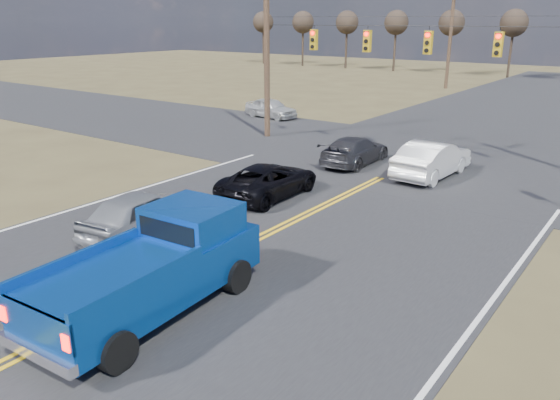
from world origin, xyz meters
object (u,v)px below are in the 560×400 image
Objects in this scene: silver_suv at (141,213)px; cross_car_west at (271,108)px; black_suv at (269,180)px; white_car_queue at (432,159)px; pickup_truck at (155,268)px; dgrey_car_queue at (355,150)px.

silver_suv is 21.21m from cross_car_west.
silver_suv is at bearing 79.90° from black_suv.
black_suv is at bearing -136.38° from cross_car_west.
cross_car_west is at bearing -24.97° from white_car_queue.
cross_car_west is (-9.48, 18.98, -0.06)m from silver_suv.
silver_suv reaches higher than cross_car_west.
black_suv is 0.97× the size of white_car_queue.
pickup_truck reaches higher than silver_suv.
pickup_truck is at bearing 135.50° from silver_suv.
white_car_queue is 1.20× the size of cross_car_west.
white_car_queue is (0.79, 14.30, -0.28)m from pickup_truck.
black_suv is (-3.07, 8.18, -0.42)m from pickup_truck.
white_car_queue is (3.86, 6.12, 0.14)m from black_suv.
silver_suv is at bearing 83.59° from dgrey_car_queue.
pickup_truck reaches higher than black_suv.
pickup_truck is 14.59m from dgrey_car_queue.
pickup_truck is 1.35× the size of dgrey_car_queue.
white_car_queue reaches higher than black_suv.
white_car_queue reaches higher than dgrey_car_queue.
white_car_queue is at bearing 83.02° from pickup_truck.
dgrey_car_queue is at bearing 3.00° from white_car_queue.
white_car_queue is 3.63m from dgrey_car_queue.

